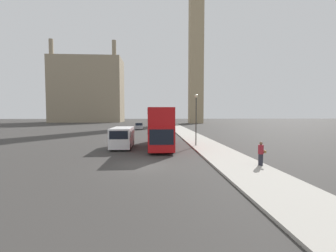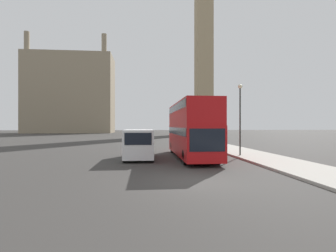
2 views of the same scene
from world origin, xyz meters
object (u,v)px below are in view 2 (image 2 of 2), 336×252
(clock_tower, at_px, (204,23))
(parked_sedan, at_px, (141,136))
(street_lamp, at_px, (240,109))
(red_double_decker_bus, at_px, (191,127))
(white_van, at_px, (139,143))

(clock_tower, bearing_deg, parked_sedan, -120.46)
(clock_tower, height_order, street_lamp, clock_tower)
(red_double_decker_bus, xyz_separation_m, parked_sedan, (-4.32, 29.00, -1.72))
(clock_tower, relative_size, street_lamp, 12.03)
(red_double_decker_bus, bearing_deg, white_van, -173.16)
(red_double_decker_bus, relative_size, parked_sedan, 2.51)
(parked_sedan, bearing_deg, red_double_decker_bus, -81.52)
(street_lamp, relative_size, parked_sedan, 1.36)
(red_double_decker_bus, relative_size, street_lamp, 1.85)
(red_double_decker_bus, xyz_separation_m, white_van, (-4.18, -0.50, -1.22))
(white_van, xyz_separation_m, street_lamp, (8.31, 0.68, 2.77))
(white_van, bearing_deg, street_lamp, 4.64)
(clock_tower, xyz_separation_m, street_lamp, (-11.58, -62.90, -32.10))
(parked_sedan, bearing_deg, white_van, -89.72)
(clock_tower, bearing_deg, street_lamp, -100.43)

